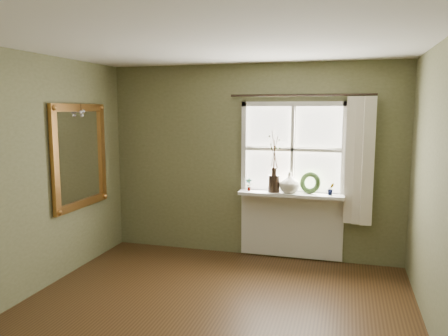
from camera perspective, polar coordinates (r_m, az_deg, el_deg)
The scene contains 15 objects.
floor at distance 4.21m, azimuth -3.44°, elevation -20.74°, with size 4.50×4.50×0.00m, color #3B2512.
ceiling at distance 3.75m, azimuth -3.78°, elevation 16.81°, with size 4.50×4.50×0.00m, color silver.
wall_back at distance 5.96m, azimuth 3.75°, elevation 0.92°, with size 4.00×0.10×2.60m, color #636442.
wall_left at distance 4.84m, azimuth -27.14°, elevation -1.52°, with size 0.10×4.50×2.60m, color #636442.
window_frame at distance 5.79m, azimuth 8.95°, elevation 2.42°, with size 1.36×0.06×1.24m.
window_sill at distance 5.76m, azimuth 8.70°, elevation -3.43°, with size 1.36×0.26×0.04m, color silver.
window_apron at distance 5.97m, azimuth 8.75°, elevation -7.38°, with size 1.36×0.04×0.88m, color silver.
dark_jug at distance 5.77m, azimuth 6.53°, elevation -2.04°, with size 0.15×0.15×0.23m, color black.
cream_vase at distance 5.74m, azimuth 8.54°, elevation -1.90°, with size 0.26×0.26×0.27m, color beige.
wreath at distance 5.75m, azimuth 11.17°, elevation -2.20°, with size 0.29×0.29×0.07m, color #2D461F.
potted_plant_left at distance 5.83m, azimuth 3.25°, elevation -2.17°, with size 0.09×0.06×0.17m, color #2D461F.
potted_plant_right at distance 5.70m, azimuth 13.79°, elevation -2.67°, with size 0.09×0.07×0.16m, color #2D461F.
curtain at distance 5.66m, azimuth 17.28°, elevation 0.88°, with size 0.36×0.12×1.59m, color beige.
curtain_rod at distance 5.69m, azimuth 10.04°, elevation 9.36°, with size 0.03×0.03×1.84m, color black.
gilt_mirror at distance 5.72m, azimuth -18.30°, elevation 1.50°, with size 0.10×1.09×1.29m.
Camera 1 is at (1.23, -3.49, 2.01)m, focal length 35.00 mm.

